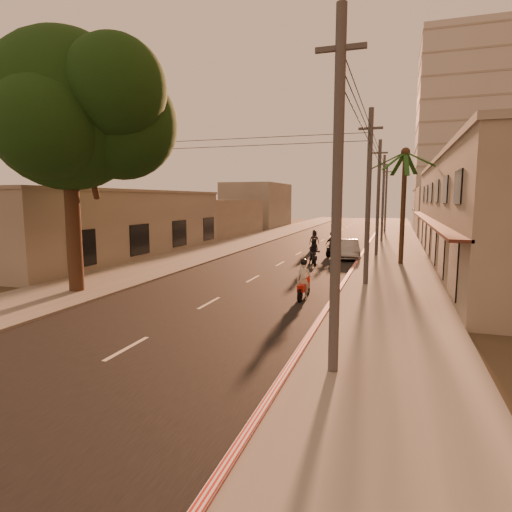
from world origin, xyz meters
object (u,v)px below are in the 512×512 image
(scooter_far_a, at_px, (314,241))
(scooter_far_b, at_px, (336,233))
(scooter_red, at_px, (304,281))
(scooter_mid_b, at_px, (332,245))
(broadleaf_tree, at_px, (76,112))
(palm_tree, at_px, (405,159))
(scooter_mid_a, at_px, (314,253))
(parked_car, at_px, (348,249))

(scooter_far_a, relative_size, scooter_far_b, 1.16)
(scooter_red, relative_size, scooter_mid_b, 0.96)
(broadleaf_tree, bearing_deg, palm_tree, 43.48)
(scooter_mid_a, bearing_deg, scooter_mid_b, 67.63)
(scooter_mid_b, relative_size, scooter_far_a, 1.05)
(scooter_mid_a, distance_m, scooter_far_a, 8.17)
(scooter_red, xyz_separation_m, scooter_far_b, (-2.49, 29.53, -0.07))
(scooter_mid_a, xyz_separation_m, scooter_far_b, (-1.11, 19.49, -0.10))
(scooter_mid_b, distance_m, scooter_far_b, 14.65)
(scooter_far_a, distance_m, scooter_far_b, 11.45)
(scooter_far_a, bearing_deg, broadleaf_tree, -122.12)
(broadleaf_tree, relative_size, scooter_mid_b, 6.11)
(scooter_far_a, bearing_deg, palm_tree, -52.29)
(broadleaf_tree, bearing_deg, scooter_far_a, 69.42)
(scooter_mid_b, xyz_separation_m, scooter_far_b, (-1.61, 14.56, -0.15))
(palm_tree, distance_m, scooter_far_b, 19.88)
(scooter_mid_b, height_order, scooter_far_a, scooter_mid_b)
(palm_tree, distance_m, scooter_red, 14.18)
(scooter_mid_b, distance_m, scooter_far_a, 3.68)
(scooter_far_a, bearing_deg, scooter_mid_a, -91.22)
(scooter_mid_a, height_order, scooter_mid_b, scooter_mid_b)
(broadleaf_tree, relative_size, scooter_far_a, 6.41)
(palm_tree, height_order, scooter_mid_a, palm_tree)
(broadleaf_tree, bearing_deg, scooter_red, 10.40)
(parked_car, bearing_deg, scooter_far_b, 90.39)
(scooter_mid_a, xyz_separation_m, parked_car, (1.82, 4.16, -0.12))
(palm_tree, relative_size, scooter_mid_b, 4.14)
(scooter_red, bearing_deg, parked_car, 91.24)
(palm_tree, distance_m, parked_car, 7.81)
(scooter_red, distance_m, scooter_mid_a, 10.14)
(palm_tree, distance_m, scooter_mid_a, 8.68)
(scooter_red, bearing_deg, scooter_far_b, 97.84)
(broadleaf_tree, xyz_separation_m, parked_car, (10.79, 16.10, -7.75))
(scooter_red, height_order, scooter_mid_b, scooter_mid_b)
(scooter_far_b, bearing_deg, scooter_mid_a, -67.83)
(broadleaf_tree, distance_m, parked_car, 20.87)
(scooter_red, bearing_deg, scooter_mid_b, 96.38)
(scooter_mid_a, relative_size, scooter_far_b, 1.14)
(scooter_mid_b, bearing_deg, scooter_mid_a, -78.35)
(scooter_mid_a, distance_m, scooter_far_b, 19.52)
(broadleaf_tree, relative_size, scooter_mid_a, 6.54)
(broadleaf_tree, distance_m, scooter_far_b, 33.30)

